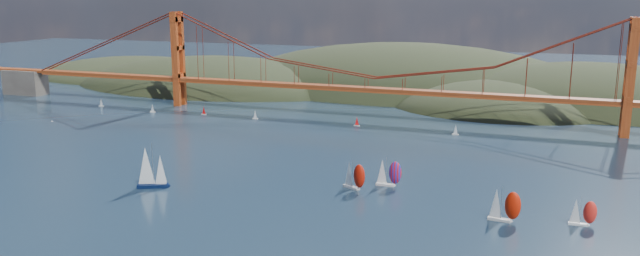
% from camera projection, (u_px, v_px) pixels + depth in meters
% --- Properties ---
extents(ground, '(1200.00, 1200.00, 0.00)m').
position_uv_depth(ground, '(198.00, 244.00, 166.38)').
color(ground, black).
rests_on(ground, ground).
extents(headlands, '(725.00, 225.00, 96.00)m').
position_uv_depth(headlands, '(480.00, 114.00, 409.20)').
color(headlands, black).
rests_on(headlands, ground).
extents(bridge, '(552.00, 12.00, 55.00)m').
position_uv_depth(bridge, '(373.00, 58.00, 325.23)').
color(bridge, maroon).
rests_on(bridge, ground).
extents(sloop_navy, '(10.87, 8.37, 15.87)m').
position_uv_depth(sloop_navy, '(150.00, 168.00, 213.36)').
color(sloop_navy, '#081433').
rests_on(sloop_navy, ground).
extents(racer_0, '(9.31, 6.71, 10.45)m').
position_uv_depth(racer_0, '(354.00, 175.00, 212.17)').
color(racer_0, silver).
rests_on(racer_0, ground).
extents(racer_1, '(9.45, 4.40, 10.67)m').
position_uv_depth(racer_1, '(504.00, 205.00, 182.07)').
color(racer_1, silver).
rests_on(racer_1, ground).
extents(racer_2, '(7.46, 3.03, 8.58)m').
position_uv_depth(racer_2, '(582.00, 212.00, 178.99)').
color(racer_2, white).
rests_on(racer_2, ground).
extents(racer_rwb, '(8.87, 3.55, 10.26)m').
position_uv_depth(racer_rwb, '(388.00, 173.00, 215.58)').
color(racer_rwb, silver).
rests_on(racer_rwb, ground).
extents(distant_boat_0, '(3.00, 2.00, 4.70)m').
position_uv_depth(distant_boat_0, '(101.00, 102.00, 367.28)').
color(distant_boat_0, silver).
rests_on(distant_boat_0, ground).
extents(distant_boat_1, '(3.00, 2.00, 4.70)m').
position_uv_depth(distant_boat_1, '(152.00, 108.00, 348.88)').
color(distant_boat_1, silver).
rests_on(distant_boat_1, ground).
extents(distant_boat_2, '(3.00, 2.00, 4.70)m').
position_uv_depth(distant_boat_2, '(204.00, 110.00, 342.31)').
color(distant_boat_2, silver).
rests_on(distant_boat_2, ground).
extents(distant_boat_3, '(3.00, 2.00, 4.70)m').
position_uv_depth(distant_boat_3, '(255.00, 115.00, 330.61)').
color(distant_boat_3, silver).
rests_on(distant_boat_3, ground).
extents(distant_boat_8, '(3.00, 2.00, 4.70)m').
position_uv_depth(distant_boat_8, '(456.00, 130.00, 293.63)').
color(distant_boat_8, silver).
rests_on(distant_boat_8, ground).
extents(distant_boat_9, '(3.00, 2.00, 4.70)m').
position_uv_depth(distant_boat_9, '(357.00, 121.00, 313.37)').
color(distant_boat_9, silver).
rests_on(distant_boat_9, ground).
extents(gull, '(0.90, 0.25, 0.17)m').
position_uv_depth(gull, '(52.00, 121.00, 218.49)').
color(gull, white).
rests_on(gull, ground).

